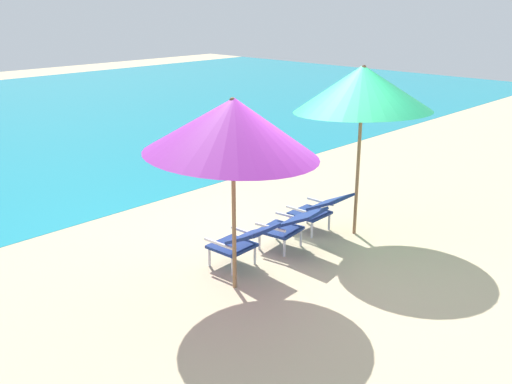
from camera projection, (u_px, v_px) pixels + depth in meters
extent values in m
plane|color=#CCB78E|center=(125.00, 190.00, 10.69)|extent=(40.00, 40.00, 0.00)
cube|color=navy|center=(232.00, 246.00, 7.57)|extent=(0.55, 0.53, 0.04)
cube|color=navy|center=(253.00, 234.00, 7.26)|extent=(0.55, 0.54, 0.27)
cylinder|color=silver|center=(209.00, 257.00, 7.59)|extent=(0.04, 0.04, 0.26)
cylinder|color=silver|center=(232.00, 247.00, 7.91)|extent=(0.04, 0.04, 0.26)
cylinder|color=silver|center=(233.00, 266.00, 7.33)|extent=(0.04, 0.04, 0.26)
cylinder|color=silver|center=(255.00, 255.00, 7.65)|extent=(0.04, 0.04, 0.26)
cube|color=silver|center=(218.00, 243.00, 7.35)|extent=(0.06, 0.50, 0.03)
cube|color=silver|center=(245.00, 232.00, 7.72)|extent=(0.06, 0.50, 0.03)
cube|color=navy|center=(280.00, 229.00, 8.11)|extent=(0.59, 0.57, 0.04)
cube|color=navy|center=(303.00, 217.00, 7.82)|extent=(0.59, 0.59, 0.27)
cylinder|color=silver|center=(259.00, 241.00, 8.10)|extent=(0.04, 0.04, 0.26)
cylinder|color=silver|center=(276.00, 231.00, 8.44)|extent=(0.04, 0.04, 0.26)
cylinder|color=silver|center=(284.00, 248.00, 7.87)|extent=(0.04, 0.04, 0.26)
cylinder|color=silver|center=(301.00, 238.00, 8.21)|extent=(0.04, 0.04, 0.26)
cube|color=silver|center=(270.00, 227.00, 7.87)|extent=(0.10, 0.50, 0.03)
cube|color=silver|center=(290.00, 216.00, 8.27)|extent=(0.10, 0.50, 0.03)
cube|color=navy|center=(310.00, 213.00, 8.73)|extent=(0.54, 0.52, 0.04)
cube|color=navy|center=(330.00, 202.00, 8.41)|extent=(0.54, 0.53, 0.27)
cylinder|color=silver|center=(290.00, 223.00, 8.76)|extent=(0.04, 0.04, 0.26)
cylinder|color=silver|center=(307.00, 215.00, 9.07)|extent=(0.04, 0.04, 0.26)
cylinder|color=silver|center=(312.00, 230.00, 8.49)|extent=(0.04, 0.04, 0.26)
cylinder|color=silver|center=(329.00, 222.00, 8.80)|extent=(0.04, 0.04, 0.26)
cube|color=silver|center=(300.00, 210.00, 8.51)|extent=(0.05, 0.50, 0.03)
cube|color=silver|center=(320.00, 202.00, 8.87)|extent=(0.05, 0.50, 0.03)
cylinder|color=olive|center=(234.00, 222.00, 6.80)|extent=(0.05, 0.05, 1.73)
cone|color=purple|center=(233.00, 126.00, 6.43)|extent=(2.88, 2.88, 0.77)
sphere|color=#4C3823|center=(232.00, 100.00, 6.33)|extent=(0.07, 0.07, 0.07)
cylinder|color=olive|center=(358.00, 173.00, 8.41)|extent=(0.05, 0.05, 1.90)
cone|color=#1E9E60|center=(363.00, 88.00, 8.01)|extent=(2.41, 2.43, 0.75)
sphere|color=#4C3823|center=(364.00, 67.00, 7.92)|extent=(0.07, 0.07, 0.07)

